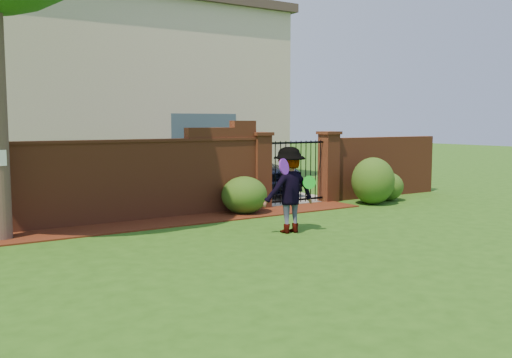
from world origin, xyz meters
TOP-DOWN VIEW (x-y plane):
  - ground at (0.00, 0.00)m, footprint 80.00×80.00m
  - mulch_bed at (-0.95, 3.34)m, footprint 11.10×1.08m
  - brick_wall at (-2.01, 4.00)m, footprint 8.70×0.31m
  - brick_wall_return at (6.60, 4.00)m, footprint 4.00×0.25m
  - pillar_left at (2.40, 4.00)m, footprint 0.50×0.50m
  - pillar_right at (4.60, 4.00)m, footprint 0.50×0.50m
  - iron_gate at (3.50, 4.00)m, footprint 1.78×0.03m
  - driveway at (3.50, 8.00)m, footprint 3.20×8.00m
  - house at (1.00, 12.00)m, footprint 12.40×6.40m
  - car at (3.52, 6.62)m, footprint 2.32×4.64m
  - paper_notice at (-3.60, 3.21)m, footprint 0.20×0.01m
  - shrub_left at (1.60, 3.46)m, footprint 1.07×1.07m
  - shrub_middle at (5.22, 2.96)m, footprint 1.11×1.11m
  - shrub_right at (6.03, 3.24)m, footprint 0.87×0.87m
  - man at (1.17, 1.11)m, footprint 1.13×0.72m
  - frisbee_purple at (0.79, 0.77)m, footprint 0.31×0.20m
  - frisbee_green at (1.47, 0.89)m, footprint 0.26×0.13m

SIDE VIEW (x-z plane):
  - ground at x=0.00m, z-range -0.01..0.00m
  - driveway at x=3.50m, z-range 0.00..0.01m
  - mulch_bed at x=-0.95m, z-range 0.00..0.03m
  - shrub_right at x=6.03m, z-range 0.00..0.78m
  - shrub_left at x=1.60m, z-range 0.00..0.87m
  - shrub_middle at x=5.22m, z-range 0.00..1.22m
  - car at x=3.52m, z-range 0.00..1.52m
  - man at x=1.17m, z-range 0.00..1.66m
  - brick_wall_return at x=6.60m, z-range 0.00..1.70m
  - iron_gate at x=3.50m, z-range 0.05..1.65m
  - brick_wall at x=-2.01m, z-range -0.15..2.01m
  - pillar_left at x=2.40m, z-range 0.02..1.90m
  - pillar_right at x=4.60m, z-range 0.02..1.90m
  - frisbee_green at x=1.47m, z-range 0.85..1.11m
  - frisbee_purple at x=0.79m, z-range 1.17..1.47m
  - paper_notice at x=-3.60m, z-range 1.36..1.64m
  - house at x=1.00m, z-range 0.01..6.31m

